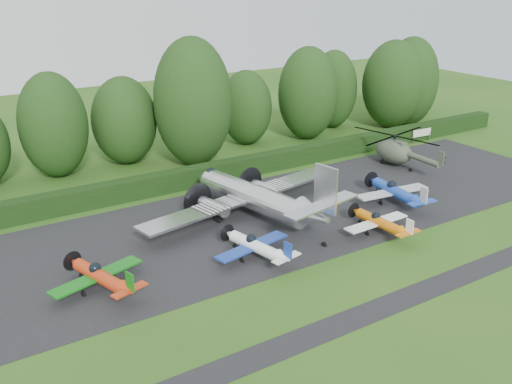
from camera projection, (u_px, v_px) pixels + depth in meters
ground at (328, 268)px, 42.10m from camera, size 160.00×160.00×0.00m
apron at (256, 222)px, 49.99m from camera, size 70.00×18.00×0.01m
taxiway_verge at (386, 306)px, 37.37m from camera, size 70.00×2.00×0.00m
hedgerow at (199, 185)px, 58.66m from camera, size 90.00×1.60×2.00m
transport_plane at (255, 197)px, 50.12m from camera, size 21.83×16.74×7.00m
light_plane_red at (101, 276)px, 38.81m from camera, size 6.87×7.22×2.64m
light_plane_white at (256, 246)px, 43.16m from camera, size 6.65×6.99×2.55m
light_plane_orange at (380, 222)px, 47.38m from camera, size 6.32×6.64×2.43m
light_plane_blue at (396, 192)px, 53.41m from camera, size 7.57×7.96×2.91m
helicopter at (394, 149)px, 63.98m from camera, size 10.83×12.68×3.49m
sign_board at (422, 133)px, 72.96m from camera, size 3.02×0.11×1.70m
tree_1 at (193, 102)px, 62.43m from camera, size 8.68×8.68×14.23m
tree_2 at (53, 125)px, 59.25m from camera, size 7.09×7.09×11.14m
tree_4 at (246, 108)px, 71.00m from camera, size 6.45×6.45×9.32m
tree_5 at (333, 89)px, 78.51m from camera, size 6.51×6.51×10.71m
tree_7 at (394, 84)px, 78.43m from camera, size 8.61×8.61×12.03m
tree_8 at (308, 93)px, 72.92m from camera, size 7.67×7.67×11.88m
tree_9 at (407, 82)px, 85.59m from camera, size 6.83×6.83×10.12m
tree_10 at (124, 121)px, 63.64m from camera, size 7.24×7.24×9.88m
tree_11 at (410, 82)px, 79.36m from camera, size 7.64×7.64×12.34m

